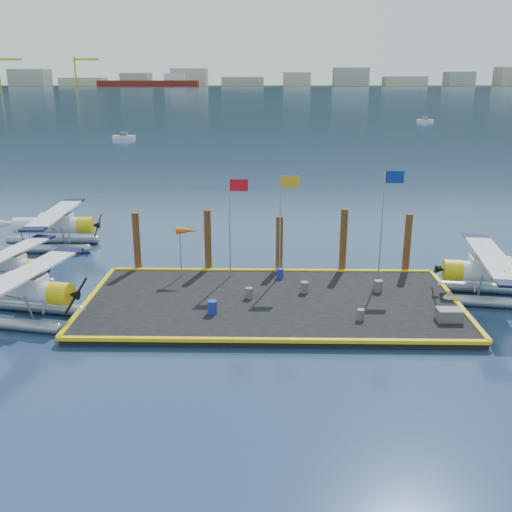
{
  "coord_description": "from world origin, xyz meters",
  "views": [
    {
      "loc": [
        -0.27,
        -29.0,
        11.98
      ],
      "look_at": [
        -0.9,
        2.0,
        2.3
      ],
      "focal_mm": 40.0,
      "sensor_mm": 36.0,
      "label": 1
    }
  ],
  "objects": [
    {
      "name": "seaplane_c",
      "position": [
        -16.04,
        10.97,
        1.56
      ],
      "size": [
        9.14,
        10.07,
        3.58
      ],
      "rotation": [
        0.0,
        0.0,
        -1.53
      ],
      "color": "#9298A0",
      "rests_on": "ground"
    },
    {
      "name": "seaplane_d",
      "position": [
        12.59,
        1.25,
        1.49
      ],
      "size": [
        8.82,
        9.7,
        3.43
      ],
      "rotation": [
        0.0,
        0.0,
        1.43
      ],
      "color": "#9298A0",
      "rests_on": "ground"
    },
    {
      "name": "flagpole_yellow",
      "position": [
        0.7,
        3.8,
        4.51
      ],
      "size": [
        1.14,
        0.08,
        6.2
      ],
      "color": "#92939A",
      "rests_on": "dock"
    },
    {
      "name": "drum_1",
      "position": [
        4.44,
        -2.54,
        0.68
      ],
      "size": [
        0.39,
        0.39,
        0.55
      ],
      "primitive_type": "cylinder",
      "color": "#4F5054",
      "rests_on": "dock"
    },
    {
      "name": "crate",
      "position": [
        8.85,
        -2.55,
        0.7
      ],
      "size": [
        1.22,
        0.81,
        0.61
      ],
      "primitive_type": "cube",
      "color": "#4F5054",
      "rests_on": "dock"
    },
    {
      "name": "drum_4",
      "position": [
        6.05,
        1.46,
        0.73
      ],
      "size": [
        0.47,
        0.47,
        0.66
      ],
      "primitive_type": "cylinder",
      "color": "#4F5054",
      "rests_on": "dock"
    },
    {
      "name": "piling_4",
      "position": [
        8.5,
        5.4,
        2.0
      ],
      "size": [
        0.44,
        0.44,
        4.0
      ],
      "primitive_type": "cylinder",
      "color": "#422113",
      "rests_on": "ground"
    },
    {
      "name": "drum_5",
      "position": [
        0.53,
        3.68,
        0.69
      ],
      "size": [
        0.41,
        0.41,
        0.58
      ],
      "primitive_type": "cylinder",
      "color": "navy",
      "rests_on": "dock"
    },
    {
      "name": "piling_1",
      "position": [
        -4.0,
        5.4,
        2.1
      ],
      "size": [
        0.44,
        0.44,
        4.2
      ],
      "primitive_type": "cylinder",
      "color": "#422113",
      "rests_on": "ground"
    },
    {
      "name": "dock_bumpers",
      "position": [
        0.0,
        0.0,
        0.49
      ],
      "size": [
        20.25,
        10.25,
        0.18
      ],
      "primitive_type": null,
      "color": "gold",
      "rests_on": "dock"
    },
    {
      "name": "drum_0",
      "position": [
        -1.24,
        0.3,
        0.7
      ],
      "size": [
        0.42,
        0.42,
        0.59
      ],
      "primitive_type": "cylinder",
      "color": "#4F5054",
      "rests_on": "dock"
    },
    {
      "name": "piling_3",
      "position": [
        4.5,
        5.4,
        2.15
      ],
      "size": [
        0.44,
        0.44,
        4.3
      ],
      "primitive_type": "cylinder",
      "color": "#422113",
      "rests_on": "ground"
    },
    {
      "name": "dock",
      "position": [
        0.0,
        0.0,
        0.2
      ],
      "size": [
        20.0,
        10.0,
        0.4
      ],
      "primitive_type": "cube",
      "color": "black",
      "rests_on": "ground"
    },
    {
      "name": "drum_2",
      "position": [
        1.85,
        1.19,
        0.72
      ],
      "size": [
        0.45,
        0.45,
        0.64
      ],
      "primitive_type": "cylinder",
      "color": "#4F5054",
      "rests_on": "dock"
    },
    {
      "name": "windsock",
      "position": [
        -5.03,
        3.8,
        3.23
      ],
      "size": [
        1.4,
        0.44,
        3.12
      ],
      "color": "#92939A",
      "rests_on": "dock"
    },
    {
      "name": "ground",
      "position": [
        0.0,
        0.0,
        0.0
      ],
      "size": [
        4000.0,
        4000.0,
        0.0
      ],
      "primitive_type": "plane",
      "color": "#182E48",
      "rests_on": "ground"
    },
    {
      "name": "piling_0",
      "position": [
        -8.5,
        5.4,
        2.0
      ],
      "size": [
        0.44,
        0.44,
        4.0
      ],
      "primitive_type": "cylinder",
      "color": "#422113",
      "rests_on": "ground"
    },
    {
      "name": "piling_2",
      "position": [
        0.5,
        5.4,
        1.9
      ],
      "size": [
        0.44,
        0.44,
        3.8
      ],
      "primitive_type": "cylinder",
      "color": "#422113",
      "rests_on": "ground"
    },
    {
      "name": "flagpole_blue",
      "position": [
        6.7,
        3.8,
        4.69
      ],
      "size": [
        1.14,
        0.08,
        6.5
      ],
      "color": "#92939A",
      "rests_on": "dock"
    },
    {
      "name": "seaplane_b",
      "position": [
        -15.78,
        2.48,
        1.3
      ],
      "size": [
        7.76,
        8.46,
        2.99
      ],
      "rotation": [
        0.0,
        0.0,
        -1.76
      ],
      "color": "#9298A0",
      "rests_on": "ground"
    },
    {
      "name": "drum_3",
      "position": [
        -3.07,
        -1.91,
        0.75
      ],
      "size": [
        0.49,
        0.49,
        0.69
      ],
      "primitive_type": "cylinder",
      "color": "navy",
      "rests_on": "dock"
    },
    {
      "name": "seaplane_a",
      "position": [
        -12.98,
        -2.05,
        1.49
      ],
      "size": [
        8.89,
        9.7,
        3.43
      ],
      "rotation": [
        0.0,
        0.0,
        -1.77
      ],
      "color": "#9298A0",
      "rests_on": "ground"
    },
    {
      "name": "far_backdrop",
      "position": [
        239.91,
        1737.52,
        9.45
      ],
      "size": [
        3050.0,
        2050.0,
        810.0
      ],
      "color": "black",
      "rests_on": "ground"
    },
    {
      "name": "flagpole_red",
      "position": [
        -2.29,
        3.8,
        4.4
      ],
      "size": [
        1.14,
        0.08,
        6.0
      ],
      "color": "#92939A",
      "rests_on": "dock"
    }
  ]
}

